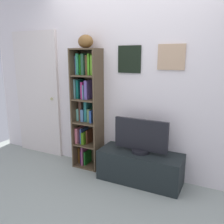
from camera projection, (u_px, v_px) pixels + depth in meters
ground at (89, 217)px, 2.45m from camera, size 5.20×5.20×0.04m
back_wall at (132, 80)px, 3.13m from camera, size 4.80×0.08×2.55m
bookshelf at (87, 106)px, 3.37m from camera, size 0.39×0.27×1.68m
football at (86, 41)px, 3.13m from camera, size 0.30×0.26×0.17m
tv_stand at (140, 167)px, 3.07m from camera, size 1.06×0.42×0.39m
television at (141, 137)px, 2.98m from camera, size 0.69×0.22×0.43m
door at (37, 95)px, 3.85m from camera, size 0.85×0.09×1.95m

